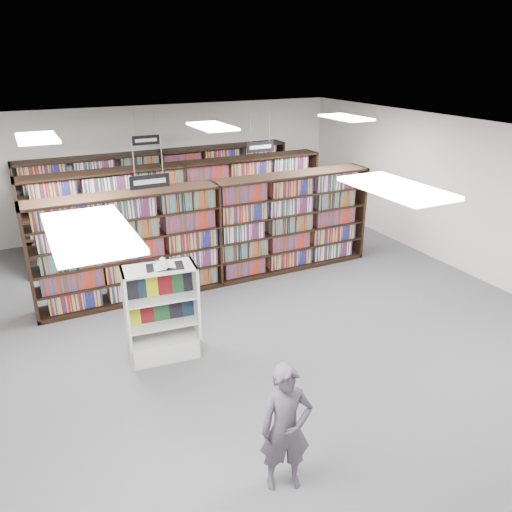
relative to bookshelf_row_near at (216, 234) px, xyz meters
name	(u,v)px	position (x,y,z in m)	size (l,w,h in m)	color
floor	(261,325)	(0.00, -2.00, -1.05)	(12.00, 12.00, 0.00)	#4B4C50
ceiling	(262,140)	(0.00, -2.00, 2.15)	(10.00, 12.00, 0.10)	white
wall_back	(158,168)	(0.00, 4.00, 0.55)	(10.00, 0.10, 3.20)	silver
wall_right	(479,202)	(5.00, -2.00, 0.55)	(0.10, 12.00, 3.20)	silver
bookshelf_row_near	(216,234)	(0.00, 0.00, 0.00)	(7.00, 0.60, 2.10)	black
bookshelf_row_mid	(183,208)	(0.00, 2.00, 0.00)	(7.00, 0.60, 2.10)	black
bookshelf_row_far	(162,191)	(0.00, 3.70, 0.00)	(7.00, 0.60, 2.10)	black
aisle_sign_left	(150,180)	(-1.50, -1.00, 1.48)	(0.65, 0.02, 0.80)	#B2B2B7
aisle_sign_right	(260,146)	(1.50, 1.00, 1.48)	(0.65, 0.02, 0.80)	#B2B2B7
aisle_sign_center	(146,139)	(-0.50, 3.00, 1.48)	(0.65, 0.02, 0.80)	#B2B2B7
troffer_front_left	(90,232)	(-3.00, -5.00, 2.11)	(0.60, 1.20, 0.04)	white
troffer_front_center	(396,188)	(0.00, -5.00, 2.11)	(0.60, 1.20, 0.04)	white
troffer_back_left	(37,138)	(-3.00, 0.00, 2.11)	(0.60, 1.20, 0.04)	white
troffer_back_center	(212,126)	(0.00, 0.00, 2.11)	(0.60, 1.20, 0.04)	white
troffer_back_right	(346,118)	(3.00, 0.00, 2.11)	(0.60, 1.20, 0.04)	white
endcap_display	(163,326)	(-1.76, -2.11, -0.54)	(1.14, 0.66, 1.51)	silver
open_book	(164,265)	(-1.69, -2.19, 0.50)	(0.59, 0.41, 0.12)	black
shopper	(286,428)	(-1.32, -5.18, -0.29)	(0.55, 0.36, 1.52)	#4C4650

